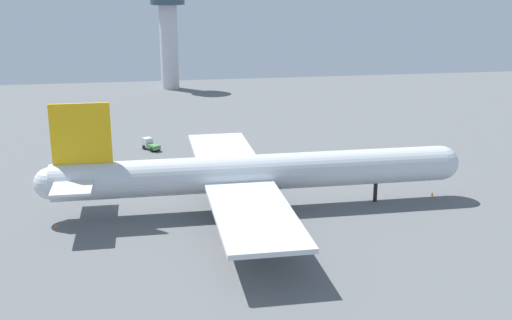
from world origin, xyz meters
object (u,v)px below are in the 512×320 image
(control_tower, at_px, (169,32))
(pushback_tractor, at_px, (62,163))
(safety_cone_nose, at_px, (432,194))
(baggage_tug, at_px, (150,144))
(cargo_airplane, at_px, (253,173))
(safety_cone_tail, at_px, (57,226))

(control_tower, bearing_deg, pushback_tractor, -105.75)
(pushback_tractor, bearing_deg, safety_cone_nose, -23.69)
(baggage_tug, bearing_deg, control_tower, 84.07)
(cargo_airplane, height_order, control_tower, control_tower)
(baggage_tug, distance_m, pushback_tractor, 21.87)
(baggage_tug, xyz_separation_m, safety_cone_nose, (49.77, -41.74, -0.84))
(safety_cone_tail, bearing_deg, control_tower, 79.43)
(pushback_tractor, relative_size, control_tower, 0.16)
(pushback_tractor, bearing_deg, cargo_airplane, -41.36)
(baggage_tug, relative_size, control_tower, 0.16)
(cargo_airplane, height_order, safety_cone_nose, cargo_airplane)
(safety_cone_nose, relative_size, control_tower, 0.02)
(cargo_airplane, xyz_separation_m, control_tower, (-7.85, 127.10, 13.55))
(cargo_airplane, bearing_deg, control_tower, 93.53)
(cargo_airplane, xyz_separation_m, safety_cone_tail, (-32.14, -3.05, -6.04))
(cargo_airplane, height_order, safety_cone_tail, cargo_airplane)
(baggage_tug, height_order, safety_cone_nose, baggage_tug)
(safety_cone_tail, distance_m, control_tower, 133.83)
(safety_cone_nose, relative_size, safety_cone_tail, 1.20)
(cargo_airplane, distance_m, baggage_tug, 46.06)
(pushback_tractor, bearing_deg, baggage_tug, 32.76)
(control_tower, bearing_deg, safety_cone_nose, -72.00)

